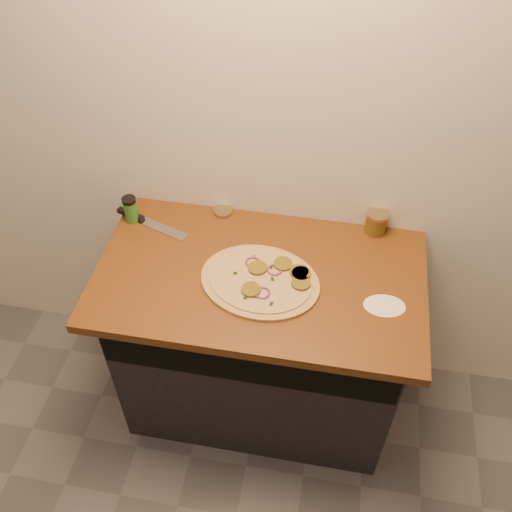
% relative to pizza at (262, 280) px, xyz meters
% --- Properties ---
extents(cabinet, '(1.10, 0.60, 0.86)m').
position_rel_pizza_xyz_m(cabinet, '(-0.01, 0.07, -0.48)').
color(cabinet, black).
rests_on(cabinet, ground).
extents(countertop, '(1.20, 0.70, 0.04)m').
position_rel_pizza_xyz_m(countertop, '(-0.01, 0.04, -0.03)').
color(countertop, '#613512').
rests_on(countertop, cabinet).
extents(pizza, '(0.49, 0.49, 0.03)m').
position_rel_pizza_xyz_m(pizza, '(0.00, 0.00, 0.00)').
color(pizza, tan).
rests_on(pizza, countertop).
extents(chefs_knife, '(0.32, 0.14, 0.02)m').
position_rel_pizza_xyz_m(chefs_knife, '(-0.51, 0.23, -0.00)').
color(chefs_knife, '#B7BAC1').
rests_on(chefs_knife, countertop).
extents(mason_jar_lid, '(0.10, 0.10, 0.02)m').
position_rel_pizza_xyz_m(mason_jar_lid, '(-0.22, 0.34, -0.00)').
color(mason_jar_lid, tan).
rests_on(mason_jar_lid, countertop).
extents(salsa_jar, '(0.09, 0.09, 0.09)m').
position_rel_pizza_xyz_m(salsa_jar, '(0.39, 0.34, 0.04)').
color(salsa_jar, maroon).
rests_on(salsa_jar, countertop).
extents(spice_shaker, '(0.06, 0.06, 0.11)m').
position_rel_pizza_xyz_m(spice_shaker, '(-0.56, 0.24, 0.05)').
color(spice_shaker, '#2B6620').
rests_on(spice_shaker, countertop).
extents(flour_spill, '(0.16, 0.16, 0.00)m').
position_rel_pizza_xyz_m(flour_spill, '(0.44, -0.03, -0.01)').
color(flour_spill, silver).
rests_on(flour_spill, countertop).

